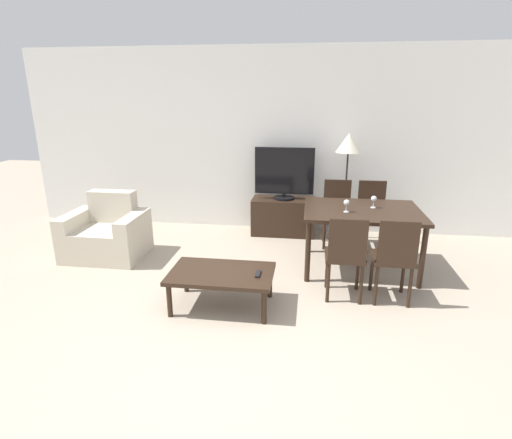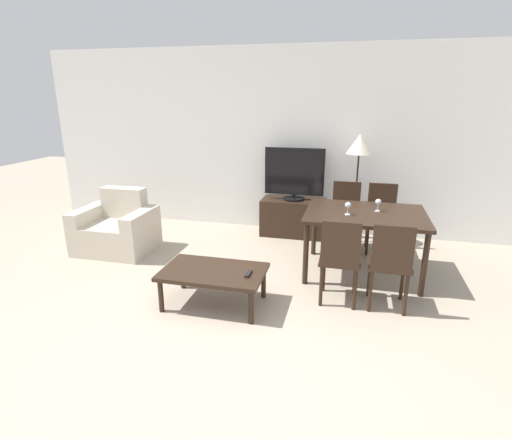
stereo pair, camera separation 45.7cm
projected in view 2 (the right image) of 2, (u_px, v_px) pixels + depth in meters
ground_plane at (201, 356)px, 3.23m from camera, size 18.00×18.00×0.00m
wall_back at (280, 141)px, 5.96m from camera, size 7.55×0.06×2.70m
armchair at (117, 230)px, 5.36m from camera, size 0.96×0.75×0.81m
tv_stand at (293, 217)px, 5.95m from camera, size 0.93×0.45×0.54m
tv at (294, 174)px, 5.75m from camera, size 0.86×0.30×0.76m
coffee_table at (213, 274)px, 3.93m from camera, size 1.01×0.62×0.37m
dining_table at (365, 219)px, 4.54m from camera, size 1.34×1.01×0.74m
dining_chair_near at (340, 257)px, 3.89m from camera, size 0.40×0.40×0.90m
dining_chair_far at (381, 214)px, 5.29m from camera, size 0.40×0.40×0.90m
dining_chair_near_right at (390, 261)px, 3.78m from camera, size 0.40×0.40×0.90m
dining_chair_far_left at (345, 212)px, 5.39m from camera, size 0.40×0.40×0.90m
floor_lamp at (359, 149)px, 5.35m from camera, size 0.34×0.34×1.52m
remote_primary at (248, 274)px, 3.81m from camera, size 0.04×0.15×0.02m
wine_glass_left at (348, 206)px, 4.40m from camera, size 0.07×0.07×0.15m
wine_glass_center at (378, 203)px, 4.53m from camera, size 0.07×0.07×0.15m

